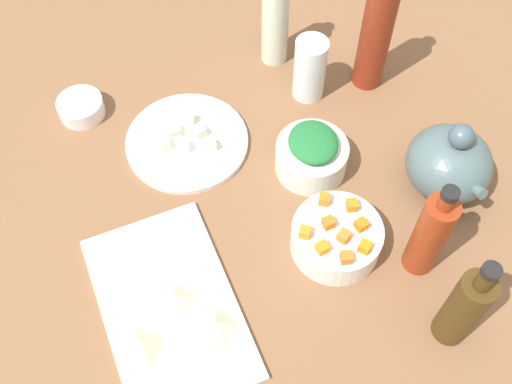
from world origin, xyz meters
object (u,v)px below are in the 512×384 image
at_px(bowl_carrots, 336,238).
at_px(bowl_small_side, 81,107).
at_px(teapot, 449,163).
at_px(bottle_1, 430,234).
at_px(bottle_2, 464,308).
at_px(bottle_0, 275,18).
at_px(bowl_greens, 311,157).
at_px(cutting_board, 169,307).
at_px(bottle_3, 376,34).
at_px(plate_tofu, 187,142).
at_px(drinking_glass_0, 310,69).

relative_size(bowl_carrots, bowl_small_side, 1.72).
bearing_deg(bowl_small_side, teapot, 51.74).
distance_m(bottle_1, bottle_2, 0.12).
bearing_deg(bottle_0, bowl_small_side, -92.47).
bearing_deg(bowl_carrots, bowl_greens, 167.18).
bearing_deg(bottle_1, cutting_board, -103.11).
distance_m(bowl_greens, bottle_0, 0.30).
bearing_deg(bottle_3, bottle_2, -16.17).
height_order(bowl_carrots, bottle_0, bottle_0).
xyz_separation_m(bottle_0, bottle_2, (0.65, -0.01, -0.01)).
distance_m(teapot, bottle_2, 0.28).
distance_m(plate_tofu, bowl_small_side, 0.22).
bearing_deg(bowl_carrots, bottle_3, 142.07).
distance_m(bowl_greens, drinking_glass_0, 0.19).
distance_m(bottle_2, drinking_glass_0, 0.54).
relative_size(cutting_board, bottle_3, 1.16).
relative_size(cutting_board, bowl_greens, 2.57).
height_order(bowl_greens, bowl_small_side, bowl_greens).
bearing_deg(bottle_2, drinking_glass_0, 177.35).
bearing_deg(bowl_greens, drinking_glass_0, 154.46).
bearing_deg(bottle_2, bowl_small_side, -149.03).
bearing_deg(drinking_glass_0, teapot, 21.98).
distance_m(bowl_carrots, bottle_1, 0.16).
relative_size(bowl_greens, bottle_3, 0.45).
bearing_deg(bowl_greens, bottle_1, 16.96).
bearing_deg(bowl_greens, bowl_carrots, -12.82).
relative_size(bowl_carrots, teapot, 0.91).
bearing_deg(bottle_3, teapot, -1.02).
bearing_deg(cutting_board, bottle_3, 119.07).
xyz_separation_m(bottle_0, bottle_3, (0.14, 0.14, 0.02)).
relative_size(bowl_carrots, bottle_1, 0.70).
distance_m(bowl_small_side, teapot, 0.70).
bearing_deg(plate_tofu, bottle_0, 119.08).
bearing_deg(plate_tofu, bottle_2, 25.22).
height_order(teapot, bottle_1, bottle_1).
xyz_separation_m(bowl_greens, bottle_0, (-0.28, 0.06, 0.07)).
relative_size(bowl_carrots, bottle_0, 0.64).
height_order(plate_tofu, teapot, teapot).
height_order(plate_tofu, bottle_0, bottle_0).
xyz_separation_m(cutting_board, teapot, (-0.02, 0.53, 0.06)).
distance_m(bottle_0, bottle_1, 0.53).
height_order(cutting_board, bottle_2, bottle_2).
relative_size(plate_tofu, bowl_small_side, 2.61).
height_order(teapot, bottle_3, bottle_3).
relative_size(bottle_0, drinking_glass_0, 1.79).
bearing_deg(plate_tofu, bowl_carrots, 26.01).
distance_m(bowl_greens, bottle_1, 0.27).
relative_size(plate_tofu, bottle_3, 0.80).
height_order(bottle_2, drinking_glass_0, bottle_2).
relative_size(plate_tofu, teapot, 1.38).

